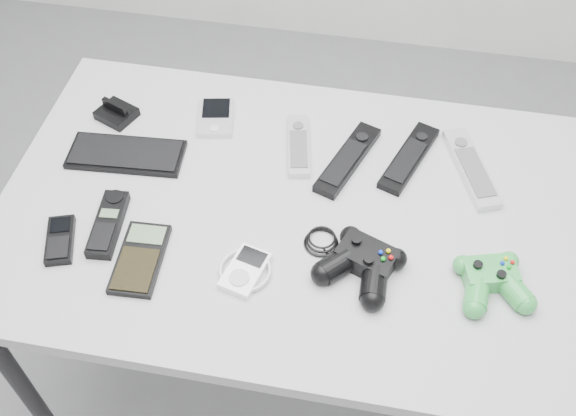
% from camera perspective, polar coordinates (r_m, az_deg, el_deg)
% --- Properties ---
extents(floor, '(3.50, 3.50, 0.00)m').
position_cam_1_polar(floor, '(2.05, -1.29, -15.51)').
color(floor, slate).
rests_on(floor, ground).
extents(desk, '(1.21, 0.78, 0.81)m').
position_cam_1_polar(desk, '(1.44, 0.19, -1.81)').
color(desk, '#A0A0A2').
rests_on(desk, floor).
extents(pda_keyboard, '(0.26, 0.12, 0.02)m').
position_cam_1_polar(pda_keyboard, '(1.52, -13.54, 4.47)').
color(pda_keyboard, black).
rests_on(pda_keyboard, desk).
extents(dock_bracket, '(0.10, 0.10, 0.04)m').
position_cam_1_polar(dock_bracket, '(1.61, -14.38, 8.04)').
color(dock_bracket, black).
rests_on(dock_bracket, desk).
extents(pda, '(0.10, 0.13, 0.02)m').
position_cam_1_polar(pda, '(1.57, -6.14, 7.66)').
color(pda, silver).
rests_on(pda, desk).
extents(remote_silver_a, '(0.08, 0.19, 0.02)m').
position_cam_1_polar(remote_silver_a, '(1.49, 0.89, 5.34)').
color(remote_silver_a, silver).
rests_on(remote_silver_a, desk).
extents(remote_black_a, '(0.13, 0.23, 0.02)m').
position_cam_1_polar(remote_black_a, '(1.47, 5.09, 4.17)').
color(remote_black_a, black).
rests_on(remote_black_a, desk).
extents(remote_black_b, '(0.12, 0.22, 0.02)m').
position_cam_1_polar(remote_black_b, '(1.49, 10.22, 4.25)').
color(remote_black_b, black).
rests_on(remote_black_b, desk).
extents(remote_silver_b, '(0.13, 0.23, 0.02)m').
position_cam_1_polar(remote_silver_b, '(1.49, 15.24, 3.32)').
color(remote_silver_b, silver).
rests_on(remote_silver_b, desk).
extents(mobile_phone, '(0.08, 0.12, 0.02)m').
position_cam_1_polar(mobile_phone, '(1.40, -18.75, -2.56)').
color(mobile_phone, black).
rests_on(mobile_phone, desk).
extents(cordless_handset, '(0.07, 0.16, 0.03)m').
position_cam_1_polar(cordless_handset, '(1.39, -15.00, -1.30)').
color(cordless_handset, black).
rests_on(cordless_handset, desk).
extents(calculator, '(0.09, 0.17, 0.02)m').
position_cam_1_polar(calculator, '(1.33, -12.42, -4.20)').
color(calculator, black).
rests_on(calculator, desk).
extents(mp3_player, '(0.12, 0.13, 0.02)m').
position_cam_1_polar(mp3_player, '(1.28, -3.65, -5.28)').
color(mp3_player, white).
rests_on(mp3_player, desk).
extents(controller_black, '(0.30, 0.24, 0.05)m').
position_cam_1_polar(controller_black, '(1.28, 6.34, -4.55)').
color(controller_black, black).
rests_on(controller_black, desk).
extents(controller_green, '(0.17, 0.18, 0.05)m').
position_cam_1_polar(controller_green, '(1.31, 16.90, -5.78)').
color(controller_green, '#23832B').
rests_on(controller_green, desk).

